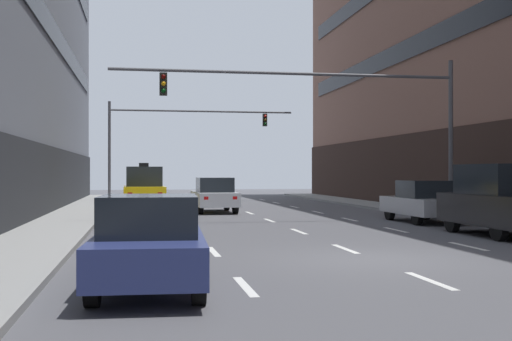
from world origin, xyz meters
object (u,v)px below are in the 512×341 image
(car_driving_0, at_px, (214,195))
(car_parked_2, at_px, (499,200))
(taxi_driving_2, at_px, (144,190))
(car_parked_3, at_px, (422,202))
(traffic_signal_1, at_px, (170,131))
(car_driving_1, at_px, (149,244))
(traffic_signal_0, at_px, (343,104))

(car_driving_0, distance_m, car_parked_2, 15.20)
(taxi_driving_2, height_order, car_parked_3, taxi_driving_2)
(car_driving_0, relative_size, taxi_driving_2, 0.98)
(taxi_driving_2, bearing_deg, car_parked_2, -52.15)
(car_driving_0, relative_size, traffic_signal_1, 0.37)
(car_driving_0, relative_size, car_driving_1, 1.06)
(car_driving_1, bearing_deg, traffic_signal_0, 60.88)
(traffic_signal_0, relative_size, traffic_signal_1, 1.12)
(taxi_driving_2, distance_m, car_parked_3, 13.48)
(car_driving_1, relative_size, traffic_signal_1, 0.35)
(traffic_signal_0, bearing_deg, taxi_driving_2, 134.81)
(car_parked_2, bearing_deg, car_driving_0, 118.74)
(car_driving_1, bearing_deg, taxi_driving_2, 90.00)
(traffic_signal_1, bearing_deg, car_driving_1, -93.13)
(traffic_signal_0, bearing_deg, car_parked_2, -63.22)
(taxi_driving_2, bearing_deg, traffic_signal_1, 81.00)
(car_driving_1, xyz_separation_m, car_parked_3, (10.70, 13.18, 0.03))
(car_driving_1, bearing_deg, car_driving_0, 80.79)
(traffic_signal_0, bearing_deg, traffic_signal_1, 107.17)
(traffic_signal_1, bearing_deg, car_parked_2, -70.37)
(car_driving_1, xyz_separation_m, car_parked_2, (10.70, 7.60, 0.32))
(car_driving_1, xyz_separation_m, traffic_signal_1, (1.78, 32.60, 3.92))
(car_driving_1, height_order, traffic_signal_1, traffic_signal_1)
(car_parked_3, bearing_deg, car_driving_0, 133.33)
(car_parked_2, xyz_separation_m, car_parked_3, (0.00, 5.58, -0.29))
(car_parked_2, relative_size, traffic_signal_1, 0.38)
(taxi_driving_2, relative_size, traffic_signal_0, 0.34)
(car_driving_1, xyz_separation_m, traffic_signal_0, (7.63, 13.69, 3.83))
(car_parked_2, bearing_deg, car_driving_1, -144.63)
(car_parked_3, bearing_deg, taxi_driving_2, 142.57)
(car_driving_0, xyz_separation_m, traffic_signal_1, (-1.61, 11.68, 3.87))
(car_parked_2, height_order, traffic_signal_0, traffic_signal_0)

